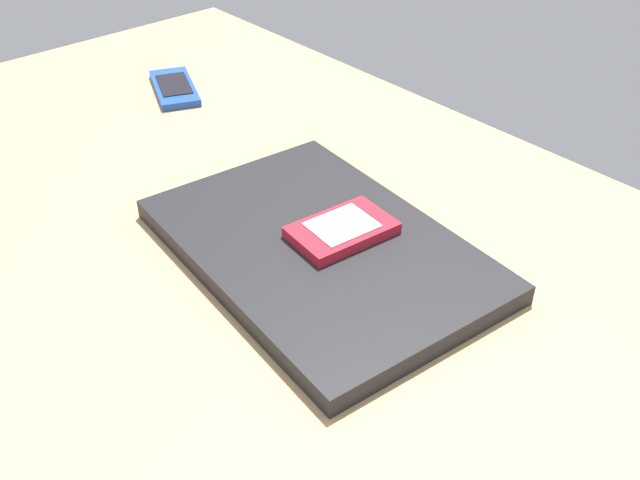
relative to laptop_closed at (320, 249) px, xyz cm
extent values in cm
cube|color=tan|center=(7.28, 5.87, -2.48)|extent=(120.00, 80.00, 3.00)
cube|color=black|center=(0.00, 0.00, 0.00)|extent=(35.04, 25.26, 1.96)
cube|color=red|center=(-0.69, -2.16, 1.52)|extent=(7.05, 10.22, 1.08)
cube|color=white|center=(-0.69, -2.16, 2.13)|extent=(5.35, 6.44, 0.14)
cube|color=#1E479E|center=(41.55, -9.93, -0.49)|extent=(13.01, 9.36, 0.98)
cube|color=black|center=(41.55, -9.93, 0.07)|extent=(8.39, 6.56, 0.14)
camera|label=1|loc=(-42.25, 37.12, 41.50)|focal=41.36mm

